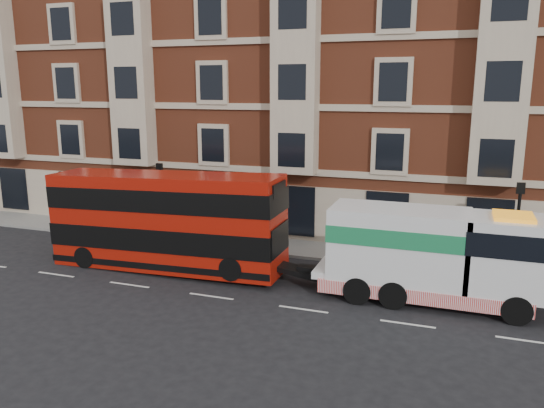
% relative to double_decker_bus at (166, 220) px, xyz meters
% --- Properties ---
extents(ground, '(120.00, 120.00, 0.00)m').
position_rel_double_decker_bus_xyz_m(ground, '(3.49, -2.44, -2.44)').
color(ground, black).
rests_on(ground, ground).
extents(sidewalk, '(90.00, 3.00, 0.15)m').
position_rel_double_decker_bus_xyz_m(sidewalk, '(3.49, 5.06, -2.36)').
color(sidewalk, slate).
rests_on(sidewalk, ground).
extents(victorian_terrace, '(45.00, 12.00, 20.40)m').
position_rel_double_decker_bus_xyz_m(victorian_terrace, '(3.99, 12.56, 7.63)').
color(victorian_terrace, brown).
rests_on(victorian_terrace, ground).
extents(lamp_post_west, '(0.35, 0.15, 4.35)m').
position_rel_double_decker_bus_xyz_m(lamp_post_west, '(-2.51, 3.76, 0.24)').
color(lamp_post_west, black).
rests_on(lamp_post_west, sidewalk).
extents(lamp_post_east, '(0.35, 0.15, 4.35)m').
position_rel_double_decker_bus_xyz_m(lamp_post_east, '(15.49, 3.76, 0.24)').
color(lamp_post_east, black).
rests_on(lamp_post_east, sidewalk).
extents(double_decker_bus, '(11.37, 2.61, 4.60)m').
position_rel_double_decker_bus_xyz_m(double_decker_bus, '(0.00, 0.00, 0.00)').
color(double_decker_bus, '#A21409').
rests_on(double_decker_bus, ground).
extents(tow_truck, '(9.11, 2.69, 3.79)m').
position_rel_double_decker_bus_xyz_m(tow_truck, '(12.06, -0.00, -0.43)').
color(tow_truck, silver).
rests_on(tow_truck, ground).
extents(pedestrian, '(0.72, 0.60, 1.70)m').
position_rel_double_decker_bus_xyz_m(pedestrian, '(-8.11, 4.32, -1.44)').
color(pedestrian, '#201A35').
rests_on(pedestrian, sidewalk).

